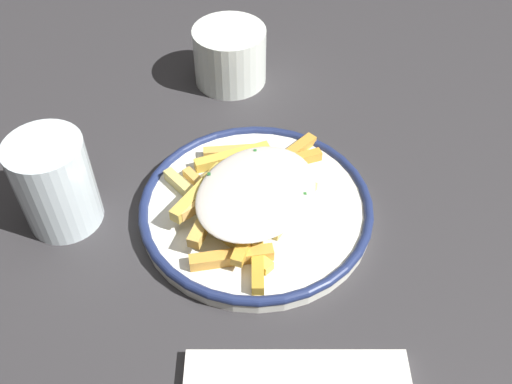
# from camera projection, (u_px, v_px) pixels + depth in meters

# --- Properties ---
(ground_plane) EXTENTS (2.60, 2.60, 0.00)m
(ground_plane) POSITION_uv_depth(u_px,v_px,m) (256.00, 214.00, 0.62)
(ground_plane) COLOR #302E30
(plate) EXTENTS (0.25, 0.25, 0.02)m
(plate) POSITION_uv_depth(u_px,v_px,m) (256.00, 207.00, 0.61)
(plate) COLOR white
(plate) RESTS_ON ground_plane
(fries_heap) EXTENTS (0.22, 0.18, 0.04)m
(fries_heap) POSITION_uv_depth(u_px,v_px,m) (249.00, 194.00, 0.59)
(fries_heap) COLOR gold
(fries_heap) RESTS_ON plate
(water_glass) EXTENTS (0.08, 0.08, 0.10)m
(water_glass) POSITION_uv_depth(u_px,v_px,m) (56.00, 182.00, 0.58)
(water_glass) COLOR silver
(water_glass) RESTS_ON ground_plane
(coffee_mug) EXTENTS (0.12, 0.10, 0.08)m
(coffee_mug) POSITION_uv_depth(u_px,v_px,m) (230.00, 55.00, 0.76)
(coffee_mug) COLOR white
(coffee_mug) RESTS_ON ground_plane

